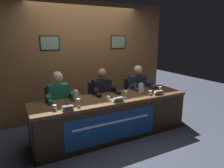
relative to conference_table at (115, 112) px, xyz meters
The scene contains 24 objects.
ground_plane 0.52m from the conference_table, 87.50° to the left, with size 12.00×12.00×0.00m, color #383D4C.
wall_back_panelled 1.60m from the conference_table, 89.80° to the left, with size 4.12×0.14×2.60m.
conference_table is the anchor object (origin of this frame).
chair_left 1.10m from the conference_table, 142.13° to the left, with size 0.44×0.45×0.91m.
panelist_left 1.01m from the conference_table, 151.29° to the left, with size 0.51×0.48×1.24m.
nameplate_left 0.97m from the conference_table, 167.99° to the right, with size 0.17×0.06×0.08m.
juice_glass_left 0.78m from the conference_table, behind, with size 0.06×0.06×0.12m.
water_cup_left 1.12m from the conference_table, behind, with size 0.06×0.06×0.08m.
microphone_left 0.91m from the conference_table, behind, with size 0.06×0.17×0.22m.
chair_center 0.68m from the conference_table, 89.60° to the left, with size 0.44×0.45×0.91m.
panelist_center 0.52m from the conference_table, 89.43° to the left, with size 0.51×0.48×1.24m.
nameplate_center 0.34m from the conference_table, 97.07° to the right, with size 0.19×0.06×0.08m.
juice_glass_center 0.39m from the conference_table, ahead, with size 0.06×0.06×0.12m.
water_cup_center 0.33m from the conference_table, 162.25° to the right, with size 0.06×0.06×0.08m.
microphone_center 0.33m from the conference_table, 115.23° to the left, with size 0.06×0.17×0.22m.
chair_right 1.11m from the conference_table, 37.57° to the left, with size 0.44×0.45×0.91m.
panelist_right 1.02m from the conference_table, 28.45° to the left, with size 0.51×0.48×1.24m.
nameplate_right 0.94m from the conference_table, 10.03° to the right, with size 0.20×0.06×0.08m.
juice_glass_right 1.06m from the conference_table, ahead, with size 0.06×0.06×0.12m.
water_cup_right 0.78m from the conference_table, ahead, with size 0.06×0.06×0.08m.
microphone_right 0.96m from the conference_table, ahead, with size 0.06×0.17×0.22m.
water_pitcher_left_side 0.76m from the conference_table, 162.45° to the left, with size 0.15×0.10×0.21m.
water_pitcher_right_side 0.75m from the conference_table, ahead, with size 0.15×0.10×0.21m.
document_stack_center 0.26m from the conference_table, 130.78° to the right, with size 0.23×0.18×0.01m.
Camera 1 is at (-1.69, -3.18, 1.84)m, focal length 32.76 mm.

